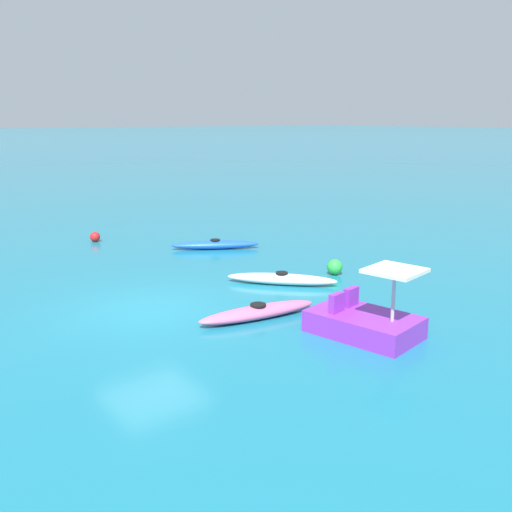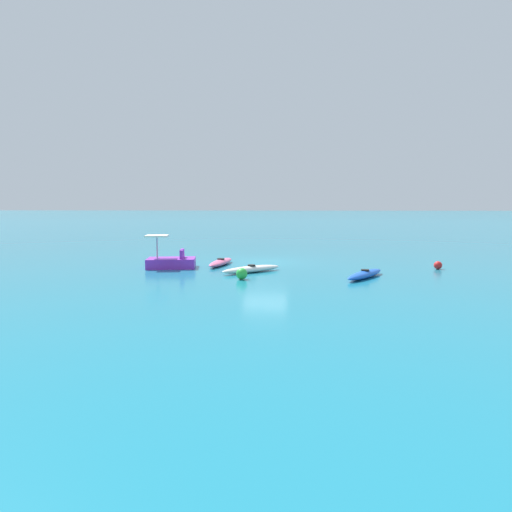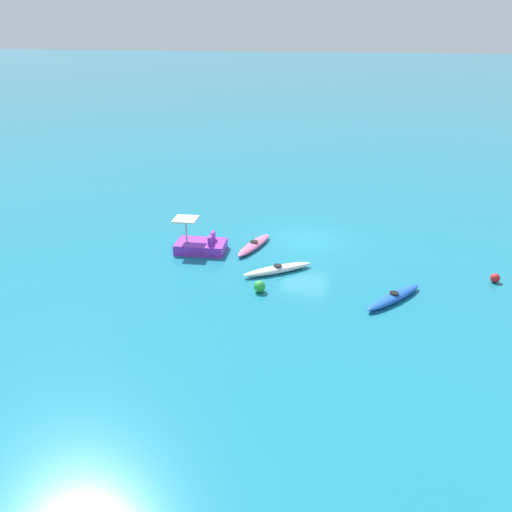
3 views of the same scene
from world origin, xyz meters
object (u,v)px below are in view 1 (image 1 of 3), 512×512
object	(u,v)px
kayak_pink	(258,312)
pedal_boat_purple	(365,321)
kayak_blue	(215,245)
buoy_red	(95,237)
buoy_green	(335,267)
kayak_white	(282,279)

from	to	relation	value
kayak_pink	pedal_boat_purple	bearing A→B (deg)	26.54
kayak_blue	buoy_red	distance (m)	5.06
pedal_boat_purple	buoy_green	distance (m)	5.17
kayak_pink	buoy_green	world-z (taller)	buoy_green
kayak_white	buoy_red	size ratio (longest dim) A/B	7.14
kayak_white	buoy_green	world-z (taller)	buoy_green
kayak_pink	kayak_blue	bearing A→B (deg)	153.15
kayak_pink	buoy_green	size ratio (longest dim) A/B	6.56
kayak_white	kayak_blue	xyz separation A→B (m)	(-5.13, 1.14, -0.00)
buoy_green	kayak_white	bearing A→B (deg)	-96.39
buoy_red	buoy_green	size ratio (longest dim) A/B	0.81
kayak_white	buoy_green	xyz separation A→B (m)	(0.23, 2.01, 0.08)
buoy_green	buoy_red	bearing A→B (deg)	-157.50
kayak_pink	pedal_boat_purple	size ratio (longest dim) A/B	1.23
kayak_white	kayak_blue	bearing A→B (deg)	167.48
kayak_white	buoy_green	size ratio (longest dim) A/B	5.81
kayak_pink	buoy_green	xyz separation A→B (m)	(-1.66, 4.42, 0.08)
kayak_blue	buoy_red	bearing A→B (deg)	-143.32
kayak_white	kayak_blue	size ratio (longest dim) A/B	0.93
kayak_pink	buoy_green	distance (m)	4.72
buoy_red	pedal_boat_purple	bearing A→B (deg)	2.82
pedal_boat_purple	kayak_white	bearing A→B (deg)	163.98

